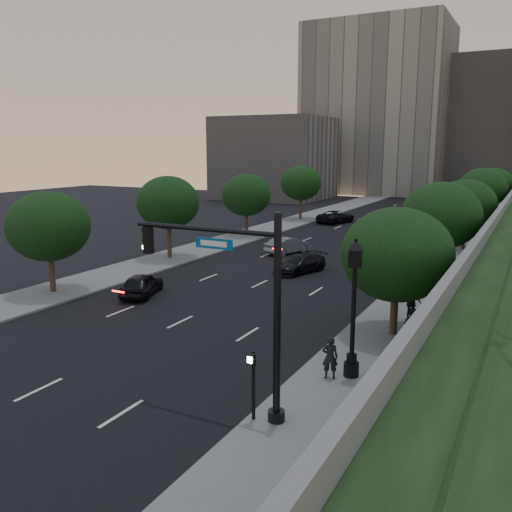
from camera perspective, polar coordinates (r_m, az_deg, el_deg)
The scene contains 28 objects.
ground at distance 24.92m, azimuth -14.80°, elevation -10.00°, with size 160.00×160.00×0.00m, color black.
road_surface at distance 50.37m, azimuth 8.77°, elevation 1.06°, with size 16.00×140.00×0.02m, color black.
sidewalk_right at distance 48.10m, azimuth 20.38°, elevation 0.06°, with size 4.50×140.00×0.15m, color slate.
sidewalk_left at distance 54.48m, azimuth -1.47°, elevation 2.03°, with size 4.50×140.00×0.15m, color slate.
parapet_wall at distance 45.23m, azimuth 24.50°, elevation 4.56°, with size 0.35×90.00×0.70m, color slate.
office_block_left at distance 113.19m, azimuth 12.71°, elevation 14.70°, with size 26.00×20.00×32.00m, color gray.
office_block_mid at distance 119.41m, azimuth 23.47°, elevation 12.43°, with size 22.00×18.00×26.00m, color gray.
office_block_filler at distance 96.55m, azimuth 1.96°, elevation 10.24°, with size 18.00×16.00×14.00m, color gray.
tree_right_a at distance 26.03m, azimuth 14.62°, elevation 0.15°, with size 5.20×5.20×6.24m.
tree_right_b at distance 37.62m, azimuth 18.89°, elevation 4.04°, with size 5.20×5.20×6.74m.
tree_right_c at distance 50.49m, azimuth 21.20°, elevation 5.04°, with size 5.20×5.20×6.24m.
tree_right_d at distance 64.33m, azimuth 22.73°, elevation 6.58°, with size 5.20×5.20×6.74m.
tree_right_e at distance 79.28m, azimuth 23.72°, elevation 6.89°, with size 5.20×5.20×6.24m.
tree_left_a at distance 35.18m, azimuth -21.01°, elevation 2.92°, with size 5.00×5.00×6.34m.
tree_left_b at distance 43.92m, azimuth -9.24°, elevation 5.55°, with size 5.00×5.00×6.71m.
tree_left_c at distance 54.86m, azimuth -1.03°, elevation 6.45°, with size 5.00×5.00×6.34m.
tree_left_d at distance 67.41m, azimuth 4.74°, elevation 7.65°, with size 5.00×5.00×6.71m.
traffic_signal_mast at distance 17.61m, azimuth -0.99°, elevation -5.99°, with size 5.68×0.56×7.00m.
street_lamp at distance 21.15m, azimuth 10.20°, elevation -6.11°, with size 0.64×0.64×5.62m.
pedestrian_signal at distance 17.94m, azimuth -0.35°, elevation -12.85°, with size 0.30×0.33×2.50m.
sedan_near_left at distance 33.82m, azimuth -11.94°, elevation -2.93°, with size 1.68×4.17×1.42m, color black.
sedan_mid_left at distance 46.25m, azimuth 3.37°, elevation 1.14°, with size 1.52×4.35×1.43m, color slate.
sedan_far_left at distance 65.59m, azimuth 8.41°, elevation 4.10°, with size 2.49×5.40×1.50m, color black.
sedan_near_right at distance 39.23m, azimuth 4.63°, elevation -0.82°, with size 1.85×4.55×1.32m, color black.
sedan_far_right at distance 59.33m, azimuth 17.23°, elevation 2.86°, with size 1.55×3.86×1.32m, color #56595D.
pedestrian_a at distance 21.38m, azimuth 7.80°, elevation -10.50°, with size 0.62×0.40×1.69m, color black.
pedestrian_b at distance 25.41m, azimuth 16.05°, elevation -7.16°, with size 0.86×0.67×1.78m, color black.
pedestrian_c at distance 29.08m, azimuth 16.07°, elevation -4.80°, with size 1.05×0.44×1.79m, color black.
Camera 1 is at (15.96, -16.93, 8.93)m, focal length 38.00 mm.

